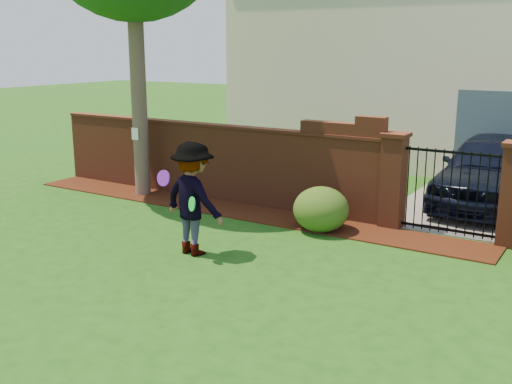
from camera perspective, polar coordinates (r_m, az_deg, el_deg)
The scene contains 13 objects.
ground at distance 10.06m, azimuth -8.49°, elevation -6.83°, with size 80.00×80.00×0.01m, color #1D4C13.
mulch_bed at distance 13.13m, azimuth -2.24°, elevation -1.71°, with size 11.10×1.08×0.03m, color black.
brick_wall at distance 14.06m, azimuth -4.34°, elevation 3.10°, with size 8.70×0.31×2.16m.
pillar_left at distance 12.02m, azimuth 12.88°, elevation 1.13°, with size 0.50×0.50×1.88m.
iron_gate at distance 11.74m, azimuth 17.91°, elevation 0.00°, with size 1.78×0.03×1.60m.
driveway at distance 15.75m, azimuth 21.34°, elevation -0.08°, with size 3.20×8.00×0.01m, color slate.
house at distance 19.81m, azimuth 17.21°, elevation 12.11°, with size 12.40×6.40×6.30m.
car at distance 14.15m, azimuth 21.19°, elevation 1.81°, with size 1.92×4.77×1.62m, color black.
paper_notice at distance 14.37m, azimuth -11.40°, elevation 5.42°, with size 0.20×0.01×0.28m, color white.
shrub_left at distance 11.63m, azimuth 6.18°, elevation -1.64°, with size 1.07×1.07×0.88m, color #244B16.
man at distance 10.22m, azimuth -6.15°, elevation -0.68°, with size 1.26×0.72×1.95m, color gray.
frisbee_purple at distance 10.29m, azimuth -8.75°, elevation 1.31°, with size 0.28×0.28×0.03m, color purple.
frisbee_green at distance 9.89m, azimuth -6.09°, elevation -1.14°, with size 0.24×0.24×0.02m, color green.
Camera 1 is at (6.19, -7.12, 3.49)m, focal length 42.22 mm.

